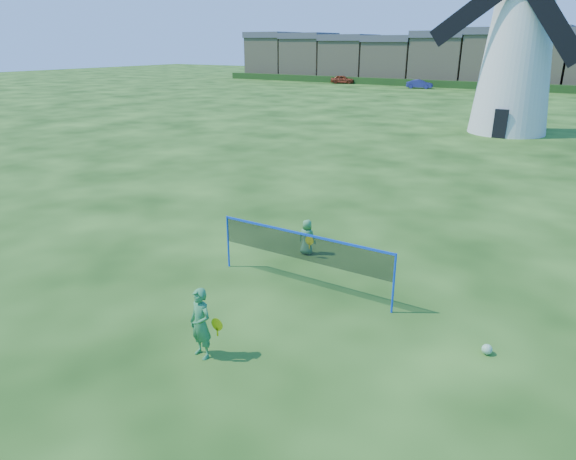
% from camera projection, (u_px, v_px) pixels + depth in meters
% --- Properties ---
extents(ground, '(220.00, 220.00, 0.00)m').
position_uv_depth(ground, '(272.00, 286.00, 13.43)').
color(ground, black).
rests_on(ground, ground).
extents(windmill, '(11.22, 5.30, 15.84)m').
position_uv_depth(windmill, '(518.00, 51.00, 34.40)').
color(windmill, silver).
rests_on(windmill, ground).
extents(badminton_net, '(5.05, 0.05, 1.55)m').
position_uv_depth(badminton_net, '(303.00, 248.00, 13.00)').
color(badminton_net, blue).
rests_on(badminton_net, ground).
extents(player_girl, '(0.73, 0.46, 1.54)m').
position_uv_depth(player_girl, '(201.00, 324.00, 10.19)').
color(player_girl, '#338149').
rests_on(player_girl, ground).
extents(player_boy, '(0.64, 0.42, 1.11)m').
position_uv_depth(player_boy, '(307.00, 237.00, 15.33)').
color(player_boy, '#438C50').
rests_on(player_boy, ground).
extents(play_ball, '(0.22, 0.22, 0.22)m').
position_uv_depth(play_ball, '(487.00, 349.00, 10.49)').
color(play_ball, green).
rests_on(play_ball, ground).
extents(terraced_houses, '(59.66, 8.40, 8.32)m').
position_uv_depth(terraced_houses, '(410.00, 57.00, 80.05)').
color(terraced_houses, tan).
rests_on(terraced_houses, ground).
extents(hedge, '(62.00, 0.80, 1.00)m').
position_uv_depth(hedge, '(394.00, 82.00, 76.52)').
color(hedge, '#193814').
rests_on(hedge, ground).
extents(car_left, '(4.01, 2.51, 1.27)m').
position_uv_depth(car_left, '(343.00, 79.00, 80.02)').
color(car_left, maroon).
rests_on(car_left, ground).
extents(car_right, '(3.79, 1.79, 1.20)m').
position_uv_depth(car_right, '(420.00, 84.00, 71.46)').
color(car_right, navy).
rests_on(car_right, ground).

